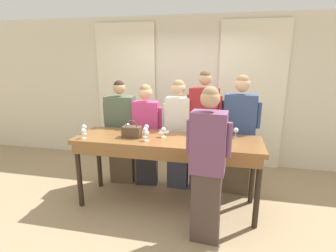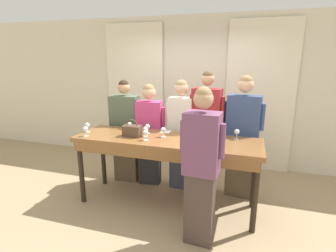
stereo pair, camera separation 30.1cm
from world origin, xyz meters
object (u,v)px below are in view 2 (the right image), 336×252
wine_bottle (219,129)px  guest_navy_coat (242,136)px  guest_olive_jacket (126,131)px  guest_striped_shirt (206,132)px  wine_glass_front_right (129,125)px  wine_glass_near_host (145,130)px  guest_pink_top (150,133)px  wine_glass_back_right (146,133)px  handbag (132,131)px  wine_glass_center_mid (201,139)px  wine_glass_center_left (147,127)px  tasting_bar (166,146)px  wine_glass_by_bottle (223,137)px  wine_glass_back_mid (86,129)px  guest_cream_sweater (181,133)px  wine_glass_front_mid (237,132)px  wine_glass_front_left (87,125)px  wine_glass_center_right (163,130)px  host_pouring (201,167)px  wine_glass_back_left (206,131)px

wine_bottle → guest_navy_coat: guest_navy_coat is taller
wine_bottle → guest_olive_jacket: bearing=167.7°
guest_striped_shirt → wine_glass_front_right: bearing=-159.3°
wine_glass_near_host → guest_pink_top: (-0.16, 0.58, -0.23)m
wine_glass_back_right → guest_olive_jacket: bearing=132.0°
handbag → wine_glass_center_mid: size_ratio=1.82×
wine_glass_front_right → wine_glass_center_left: 0.29m
wine_glass_back_right → guest_olive_jacket: (-0.66, 0.73, -0.23)m
tasting_bar → guest_striped_shirt: bearing=52.8°
wine_glass_back_right → wine_glass_by_bottle: (0.98, 0.11, -0.00)m
wine_glass_back_mid → wine_glass_near_host: 0.82m
guest_cream_sweater → wine_glass_back_right: bearing=-111.5°
wine_glass_front_right → wine_glass_by_bottle: 1.39m
wine_glass_front_mid → wine_glass_center_mid: bearing=-133.9°
wine_glass_back_mid → wine_glass_by_bottle: 1.85m
guest_striped_shirt → wine_glass_center_mid: bearing=-85.8°
wine_glass_center_mid → guest_olive_jacket: (-1.39, 0.76, -0.23)m
guest_pink_top → tasting_bar: bearing=-51.7°
wine_glass_front_left → guest_navy_coat: size_ratio=0.08×
tasting_bar → wine_bottle: wine_bottle is taller
wine_glass_front_mid → wine_glass_near_host: bearing=-168.6°
wine_glass_near_host → guest_olive_jacket: guest_olive_jacket is taller
wine_glass_front_right → wine_glass_center_right: 0.58m
guest_striped_shirt → host_pouring: (0.15, -1.20, -0.05)m
wine_glass_near_host → guest_navy_coat: (1.27, 0.58, -0.14)m
wine_glass_front_mid → guest_navy_coat: size_ratio=0.08×
guest_olive_jacket → guest_navy_coat: bearing=0.0°
guest_cream_sweater → wine_bottle: bearing=-29.0°
wine_glass_near_host → host_pouring: size_ratio=0.08×
wine_glass_back_left → wine_glass_by_bottle: 0.35m
guest_pink_top → handbag: bearing=-91.4°
wine_glass_front_mid → wine_glass_by_bottle: size_ratio=1.00×
wine_glass_center_right → wine_glass_back_mid: 1.07m
wine_glass_front_mid → wine_glass_center_mid: size_ratio=1.00×
wine_glass_near_host → guest_olive_jacket: size_ratio=0.08×
guest_cream_sweater → wine_glass_center_mid: bearing=-59.7°
wine_glass_front_left → wine_glass_center_mid: size_ratio=1.00×
tasting_bar → wine_glass_front_right: 0.67m
wine_glass_back_mid → guest_cream_sweater: bearing=35.0°
wine_glass_back_left → wine_glass_back_right: same height
guest_pink_top → wine_glass_back_left: bearing=-21.7°
wine_glass_center_right → wine_glass_back_mid: size_ratio=1.00×
wine_glass_center_right → wine_glass_near_host: bearing=-167.7°
wine_glass_back_right → guest_striped_shirt: bearing=47.2°
wine_glass_center_right → guest_cream_sweater: (0.11, 0.52, -0.18)m
wine_glass_front_mid → wine_glass_center_right: same height
wine_glass_by_bottle → guest_striped_shirt: 0.70m
guest_striped_shirt → guest_cream_sweater: bearing=-180.0°
wine_glass_center_right → guest_navy_coat: (1.03, 0.52, -0.14)m
wine_glass_by_bottle → guest_olive_jacket: 1.77m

